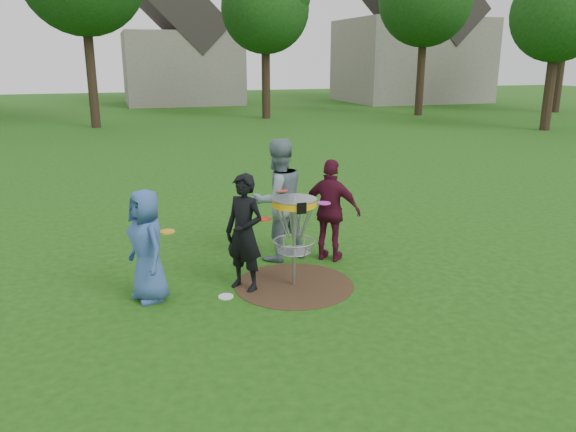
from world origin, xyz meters
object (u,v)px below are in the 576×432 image
object	(u,v)px
player_black	(244,233)
player_grey	(278,200)
disc_golf_basket	(294,220)
player_maroon	(331,211)
player_blue	(147,246)

from	to	relation	value
player_black	player_grey	bearing A→B (deg)	104.02
player_black	disc_golf_basket	distance (m)	0.75
player_maroon	disc_golf_basket	bearing A→B (deg)	83.85
player_maroon	player_grey	bearing A→B (deg)	18.86
player_blue	player_maroon	xyz separation A→B (m)	(3.03, 0.72, 0.06)
disc_golf_basket	player_maroon	bearing A→B (deg)	43.10
player_blue	disc_golf_basket	size ratio (longest dim) A/B	1.16
player_black	player_maroon	size ratio (longest dim) A/B	1.01
player_grey	player_maroon	size ratio (longest dim) A/B	1.19
player_blue	disc_golf_basket	xyz separation A→B (m)	(2.09, -0.15, 0.22)
player_blue	player_grey	world-z (taller)	player_grey
player_maroon	player_black	bearing A→B (deg)	65.54
player_blue	disc_golf_basket	world-z (taller)	player_blue
player_black	player_blue	bearing A→B (deg)	-130.43
player_maroon	player_blue	bearing A→B (deg)	54.18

